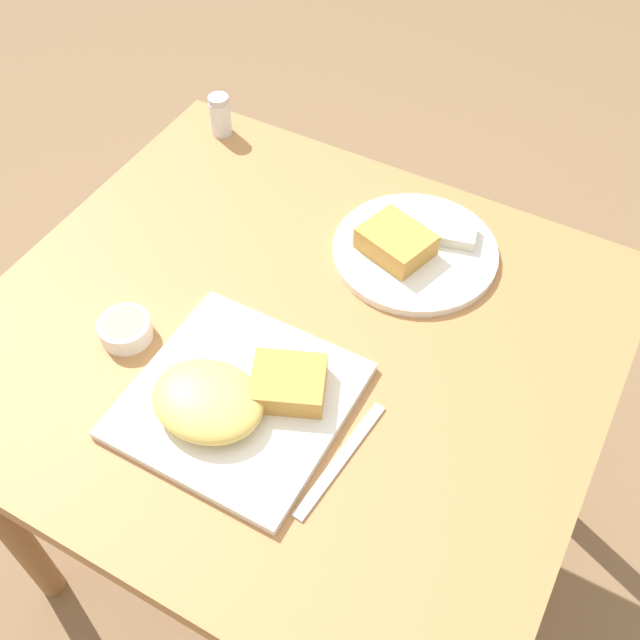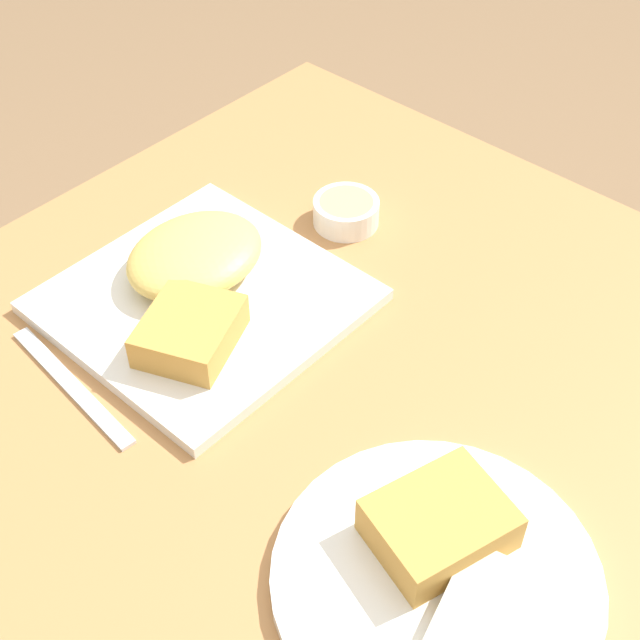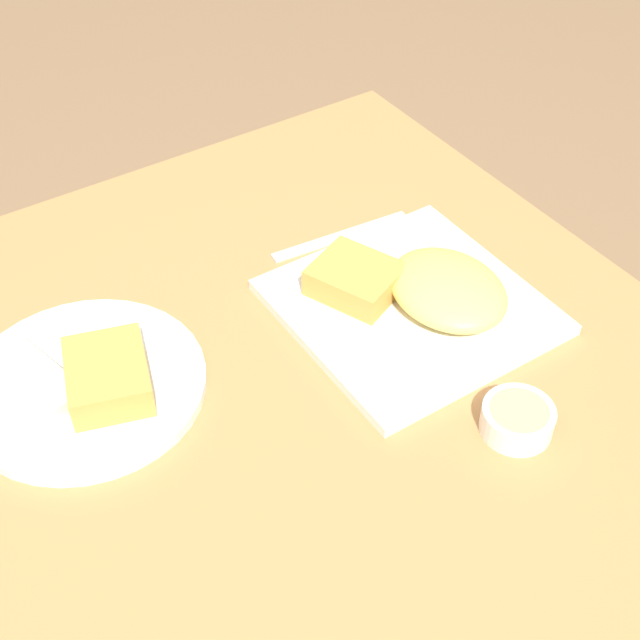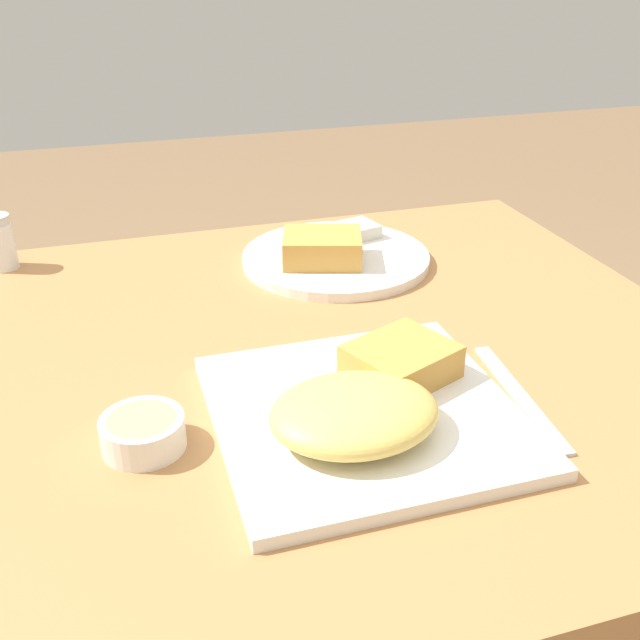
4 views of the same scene
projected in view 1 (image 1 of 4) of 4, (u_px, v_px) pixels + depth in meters
ground_plane at (301, 531)px, 1.69m from camera, size 8.00×8.00×0.00m
dining_table at (293, 366)px, 1.19m from camera, size 0.93×0.84×0.73m
plate_square_near at (233, 398)px, 1.02m from camera, size 0.29×0.29×0.06m
plate_oval_far at (412, 247)px, 1.21m from camera, size 0.27×0.27×0.05m
sauce_ramekin at (125, 329)px, 1.10m from camera, size 0.08×0.08×0.03m
salt_shaker at (220, 117)px, 1.40m from camera, size 0.04×0.04×0.08m
butter_knife at (341, 459)px, 0.98m from camera, size 0.03×0.20×0.00m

